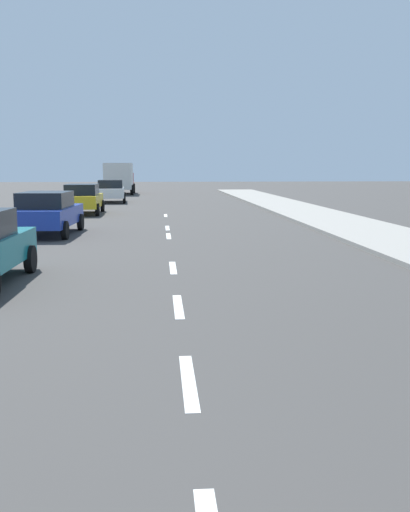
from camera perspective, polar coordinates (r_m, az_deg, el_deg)
ground_plane at (r=18.58m, az=-3.46°, el=1.09°), size 160.00×160.00×0.00m
sidewalk_strip at (r=21.99m, az=16.35°, el=2.11°), size 3.60×80.00×0.14m
lane_stripe_2 at (r=6.91m, az=-1.62°, el=-12.10°), size 0.16×1.80×0.01m
lane_stripe_3 at (r=10.42m, az=-2.63°, el=-4.92°), size 0.16×1.80×0.01m
lane_stripe_4 at (r=14.37m, az=-3.15°, el=-1.14°), size 0.16×1.80×0.01m
lane_stripe_5 at (r=20.95m, az=-3.58°, el=1.96°), size 0.16×1.80×0.01m
lane_stripe_6 at (r=23.75m, az=-3.69°, el=2.75°), size 0.16×1.80×0.01m
lane_stripe_7 at (r=29.90m, az=-3.86°, el=3.97°), size 0.16×1.80×0.01m
parked_car_blue at (r=22.01m, az=-15.18°, el=4.18°), size 2.18×4.46×1.57m
parked_car_yellow at (r=31.43m, az=-11.87°, el=5.56°), size 1.97×4.23×1.57m
parked_car_white at (r=41.50m, az=-9.20°, el=6.36°), size 2.23×4.52×1.57m
delivery_truck at (r=54.02m, az=-8.39°, el=7.60°), size 2.71×6.25×2.80m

